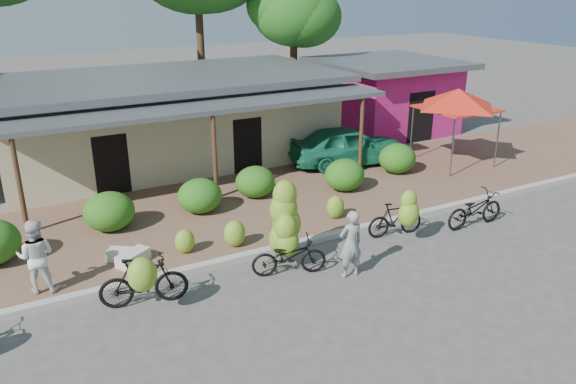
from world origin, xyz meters
name	(u,v)px	position (x,y,z in m)	size (l,w,h in m)	color
ground	(315,286)	(0.00, 0.00, 0.00)	(100.00, 100.00, 0.00)	#4B4946
sidewalk	(230,211)	(0.00, 5.00, 0.06)	(60.00, 6.00, 0.12)	brown
curb	(275,249)	(0.00, 2.00, 0.07)	(60.00, 0.25, 0.15)	#A8A399
shop_main	(168,118)	(0.00, 10.93, 1.72)	(13.00, 8.50, 3.35)	#C4B894
shop_pink	(386,94)	(10.50, 10.99, 1.67)	(6.00, 6.00, 3.25)	#D02084
tree_near_right	(289,10)	(7.31, 14.61, 5.34)	(4.14, 3.94, 6.89)	#512F20
hedge_1	(109,211)	(-3.52, 5.21, 0.67)	(1.41, 1.27, 1.10)	#2C5E15
hedge_2	(200,196)	(-0.87, 5.21, 0.64)	(1.34, 1.21, 1.05)	#2C5E15
hedge_3	(255,182)	(1.14, 5.58, 0.63)	(1.30, 1.17, 1.01)	#2C5E15
hedge_4	(345,175)	(3.99, 4.72, 0.65)	(1.36, 1.22, 1.06)	#2C5E15
hedge_5	(397,158)	(6.68, 5.33, 0.66)	(1.38, 1.24, 1.08)	#2C5E15
red_canopy	(458,99)	(9.20, 5.19, 2.61)	(3.50, 3.50, 2.86)	#59595E
bike_left	(143,280)	(-3.70, 0.98, 0.66)	(1.98, 1.37, 1.47)	black
bike_center	(287,235)	(-0.17, 1.06, 0.89)	(1.92, 1.42, 2.23)	black
bike_right	(399,216)	(3.35, 1.12, 0.65)	(1.71, 1.25, 1.56)	black
bike_far_right	(475,209)	(5.79, 0.72, 0.52)	(1.99, 0.73, 1.04)	black
loose_banana_a	(185,241)	(-2.16, 2.84, 0.44)	(0.51, 0.44, 0.64)	olive
loose_banana_b	(235,233)	(-0.89, 2.58, 0.48)	(0.58, 0.49, 0.73)	olive
loose_banana_c	(335,207)	(2.45, 2.90, 0.46)	(0.55, 0.47, 0.69)	olive
sack_near	(133,258)	(-3.48, 2.91, 0.27)	(0.85, 0.40, 0.30)	beige
sack_far	(123,255)	(-3.65, 3.21, 0.26)	(0.75, 0.38, 0.28)	beige
vendor	(351,244)	(0.99, 0.02, 0.85)	(0.62, 0.40, 1.69)	gray
bystander	(36,256)	(-5.62, 2.60, 0.98)	(0.83, 0.65, 1.71)	silver
teal_van	(348,145)	(5.67, 7.00, 0.86)	(1.75, 4.36, 1.49)	#186E4D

